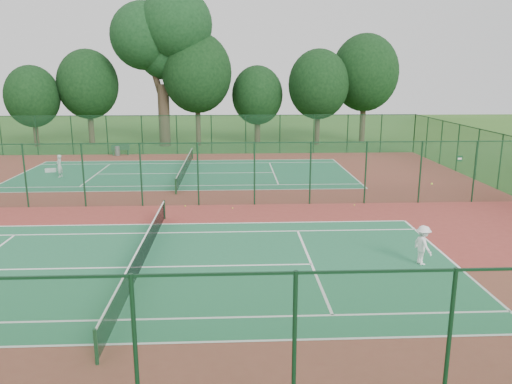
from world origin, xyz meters
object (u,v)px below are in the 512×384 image
trash_bin (117,151)px  big_tree (162,35)px  kit_bag (51,170)px  player_far (59,166)px  bench (120,150)px  player_near (423,245)px

trash_bin → big_tree: 12.39m
kit_bag → player_far: bearing=-64.7°
bench → big_tree: bearing=41.9°
player_far → kit_bag: bearing=-137.5°
player_near → big_tree: bearing=8.7°
player_far → trash_bin: player_far is taller
player_near → bench: bearing=18.4°
player_near → player_far: (-19.25, 17.22, 0.03)m
player_far → kit_bag: 2.37m
bench → kit_bag: bench is taller
trash_bin → kit_bag: (-3.22, -7.44, -0.29)m
player_near → kit_bag: (-20.56, 19.08, -0.63)m
trash_bin → kit_bag: 8.12m
bench → player_near: bearing=-76.4°
player_far → kit_bag: size_ratio=2.09×
trash_bin → player_near: bearing=-56.8°
bench → big_tree: 12.18m
player_far → big_tree: size_ratio=0.10×
bench → big_tree: size_ratio=0.11×
player_near → trash_bin: bearing=18.9°
player_near → trash_bin: (-17.34, 26.52, -0.34)m
kit_bag → big_tree: bearing=53.5°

